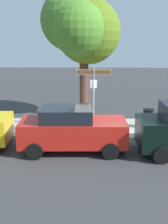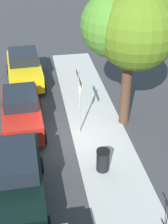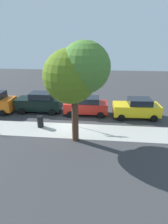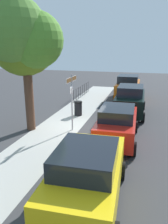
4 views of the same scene
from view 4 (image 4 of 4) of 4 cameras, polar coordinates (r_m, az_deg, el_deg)
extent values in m
plane|color=#38383A|center=(12.96, -0.80, -4.20)|extent=(60.00, 60.00, 0.00)
cube|color=#A9A9A2|center=(15.13, -3.39, -1.14)|extent=(24.00, 2.60, 0.00)
cylinder|color=#9EA0A5|center=(12.27, -3.11, 2.31)|extent=(0.07, 0.07, 3.15)
cube|color=brown|center=(12.02, -3.20, 8.35)|extent=(1.61, 0.02, 0.22)
cube|color=white|center=(12.02, -3.20, 8.35)|extent=(1.64, 0.02, 0.25)
cube|color=silver|center=(12.11, -3.25, 5.77)|extent=(0.32, 0.02, 0.42)
cylinder|color=#4D3123|center=(12.72, -13.78, 2.85)|extent=(0.48, 0.48, 3.36)
sphere|color=#4A8329|center=(11.84, -12.37, 17.57)|extent=(2.83, 2.83, 2.83)
sphere|color=#55731B|center=(12.69, -15.20, 16.81)|extent=(3.52, 3.52, 3.52)
sphere|color=#4B7D2F|center=(11.90, -17.49, 19.45)|extent=(3.26, 3.26, 3.26)
cube|color=yellow|center=(6.91, 1.00, -16.36)|extent=(4.37, 2.07, 1.01)
cube|color=black|center=(6.30, 0.54, -11.60)|extent=(2.13, 1.74, 0.56)
cylinder|color=black|center=(8.58, -3.24, -13.26)|extent=(0.65, 0.25, 0.64)
cylinder|color=black|center=(8.32, 9.67, -14.53)|extent=(0.65, 0.25, 0.64)
cylinder|color=black|center=(6.36, -11.29, -25.86)|extent=(0.65, 0.25, 0.64)
cube|color=red|center=(11.15, 8.50, -3.51)|extent=(4.27, 1.87, 0.95)
cube|color=black|center=(10.68, 8.52, -0.21)|extent=(2.07, 1.60, 0.53)
cylinder|color=black|center=(12.75, 5.14, -3.07)|extent=(0.65, 0.24, 0.64)
cylinder|color=black|center=(12.63, 13.05, -3.65)|extent=(0.65, 0.24, 0.64)
cylinder|color=black|center=(10.13, 2.53, -8.36)|extent=(0.65, 0.24, 0.64)
cylinder|color=black|center=(9.97, 12.61, -9.20)|extent=(0.65, 0.24, 0.64)
cube|color=black|center=(15.69, 11.71, 2.52)|extent=(4.50, 1.89, 1.12)
cube|color=black|center=(15.25, 11.84, 5.44)|extent=(2.17, 1.64, 0.61)
cylinder|color=black|center=(17.37, 8.91, 2.10)|extent=(0.64, 0.23, 0.64)
cylinder|color=black|center=(17.29, 14.94, 1.67)|extent=(0.64, 0.23, 0.64)
cylinder|color=black|center=(14.45, 7.59, -0.79)|extent=(0.64, 0.23, 0.64)
cylinder|color=black|center=(14.36, 14.84, -1.32)|extent=(0.64, 0.23, 0.64)
cube|color=orange|center=(20.41, 11.14, 5.84)|extent=(4.63, 1.92, 1.19)
cube|color=black|center=(19.99, 11.22, 8.28)|extent=(2.23, 1.68, 0.64)
cylinder|color=black|center=(22.14, 8.93, 5.20)|extent=(0.64, 0.22, 0.64)
cylinder|color=black|center=(22.02, 13.85, 4.85)|extent=(0.64, 0.22, 0.64)
cylinder|color=black|center=(19.09, 7.83, 3.45)|extent=(0.64, 0.22, 0.64)
cylinder|color=black|center=(18.95, 13.52, 3.04)|extent=(0.64, 0.22, 0.64)
cylinder|color=black|center=(20.83, -0.61, 6.73)|extent=(5.47, 0.04, 0.04)
cylinder|color=black|center=(21.00, -0.60, 4.23)|extent=(5.47, 0.04, 0.04)
cylinder|color=black|center=(18.68, -2.65, 3.94)|extent=(0.03, 0.03, 1.05)
cylinder|color=black|center=(19.32, -2.02, 4.37)|extent=(0.03, 0.03, 1.05)
cylinder|color=black|center=(19.96, -1.43, 4.76)|extent=(0.03, 0.03, 1.05)
cylinder|color=black|center=(20.60, -0.87, 5.14)|extent=(0.03, 0.03, 1.05)
cylinder|color=black|center=(21.24, -0.34, 5.49)|extent=(0.03, 0.03, 1.05)
cylinder|color=black|center=(21.89, 0.15, 5.81)|extent=(0.03, 0.03, 1.05)
cylinder|color=black|center=(22.54, 0.62, 6.12)|extent=(0.03, 0.03, 1.05)
cylinder|color=black|center=(23.19, 1.06, 6.41)|extent=(0.03, 0.03, 1.05)
cylinder|color=black|center=(15.25, -1.50, 0.79)|extent=(0.52, 0.52, 0.90)
cylinder|color=black|center=(15.13, -1.52, 2.57)|extent=(0.55, 0.55, 0.08)
camera|label=1|loc=(15.00, 58.95, 8.59)|focal=47.57mm
camera|label=2|loc=(24.60, 12.51, 27.09)|focal=53.55mm
camera|label=3|loc=(19.89, -50.10, 17.82)|focal=28.59mm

